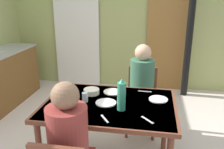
% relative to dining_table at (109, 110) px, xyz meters
% --- Properties ---
extents(wall_back, '(4.46, 0.10, 2.51)m').
position_rel_dining_table_xyz_m(wall_back, '(-0.29, 2.55, 0.57)').
color(wall_back, tan).
rests_on(wall_back, ground_plane).
extents(door_wooden, '(0.80, 0.05, 2.00)m').
position_rel_dining_table_xyz_m(door_wooden, '(0.67, 2.47, 0.32)').
color(door_wooden, olive).
rests_on(door_wooden, ground_plane).
extents(stove_pipe_column, '(0.12, 0.12, 2.51)m').
position_rel_dining_table_xyz_m(stove_pipe_column, '(1.01, 2.20, 0.57)').
color(stove_pipe_column, black).
rests_on(stove_pipe_column, ground_plane).
extents(curtain_panel, '(0.90, 0.03, 2.11)m').
position_rel_dining_table_xyz_m(curtain_panel, '(-1.11, 2.45, 0.37)').
color(curtain_panel, white).
rests_on(curtain_panel, ground_plane).
extents(dining_table, '(1.31, 0.95, 0.76)m').
position_rel_dining_table_xyz_m(dining_table, '(0.00, 0.00, 0.00)').
color(dining_table, brown).
rests_on(dining_table, ground_plane).
extents(chair_far_diner, '(0.40, 0.40, 0.87)m').
position_rel_dining_table_xyz_m(chair_far_diner, '(0.28, 0.83, -0.18)').
color(chair_far_diner, brown).
rests_on(chair_far_diner, ground_plane).
extents(person_near_diner, '(0.30, 0.37, 0.77)m').
position_rel_dining_table_xyz_m(person_near_diner, '(-0.18, -0.69, 0.10)').
color(person_near_diner, maroon).
rests_on(person_near_diner, ground_plane).
extents(person_far_diner, '(0.30, 0.37, 0.77)m').
position_rel_dining_table_xyz_m(person_far_diner, '(0.28, 0.69, 0.10)').
color(person_far_diner, '#3F5D4B').
rests_on(person_far_diner, ground_plane).
extents(water_bottle_green_near, '(0.08, 0.08, 0.30)m').
position_rel_dining_table_xyz_m(water_bottle_green_near, '(0.14, -0.12, 0.22)').
color(water_bottle_green_near, '#318F6E').
rests_on(water_bottle_green_near, dining_table).
extents(serving_bowl_center, '(0.17, 0.17, 0.05)m').
position_rel_dining_table_xyz_m(serving_bowl_center, '(-0.23, 0.20, 0.10)').
color(serving_bowl_center, silver).
rests_on(serving_bowl_center, dining_table).
extents(dinner_plate_near_left, '(0.21, 0.21, 0.01)m').
position_rel_dining_table_xyz_m(dinner_plate_near_left, '(-0.03, -0.01, 0.08)').
color(dinner_plate_near_left, white).
rests_on(dinner_plate_near_left, dining_table).
extents(dinner_plate_near_right, '(0.19, 0.19, 0.01)m').
position_rel_dining_table_xyz_m(dinner_plate_near_right, '(0.48, 0.16, 0.08)').
color(dinner_plate_near_right, white).
rests_on(dinner_plate_near_right, dining_table).
extents(dinner_plate_far_center, '(0.20, 0.20, 0.01)m').
position_rel_dining_table_xyz_m(dinner_plate_far_center, '(-0.02, 0.28, 0.08)').
color(dinner_plate_far_center, white).
rests_on(dinner_plate_far_center, dining_table).
extents(drinking_glass_by_near_diner, '(0.06, 0.06, 0.11)m').
position_rel_dining_table_xyz_m(drinking_glass_by_near_diner, '(-0.28, -0.34, 0.13)').
color(drinking_glass_by_near_diner, silver).
rests_on(drinking_glass_by_near_diner, dining_table).
extents(drinking_glass_by_far_diner, '(0.06, 0.06, 0.10)m').
position_rel_dining_table_xyz_m(drinking_glass_by_far_diner, '(-0.25, -0.01, 0.12)').
color(drinking_glass_by_far_diner, silver).
rests_on(drinking_glass_by_far_diner, dining_table).
extents(bread_plate_sliced, '(0.19, 0.19, 0.02)m').
position_rel_dining_table_xyz_m(bread_plate_sliced, '(-0.43, -0.25, 0.09)').
color(bread_plate_sliced, '#DBB77A').
rests_on(bread_plate_sliced, dining_table).
extents(cutlery_knife_near, '(0.10, 0.13, 0.00)m').
position_rel_dining_table_xyz_m(cutlery_knife_near, '(0.02, -0.33, 0.08)').
color(cutlery_knife_near, silver).
rests_on(cutlery_knife_near, dining_table).
extents(cutlery_fork_near, '(0.11, 0.12, 0.00)m').
position_rel_dining_table_xyz_m(cutlery_fork_near, '(0.38, -0.28, 0.08)').
color(cutlery_fork_near, silver).
rests_on(cutlery_fork_near, dining_table).
extents(cutlery_knife_far, '(0.15, 0.02, 0.00)m').
position_rel_dining_table_xyz_m(cutlery_knife_far, '(0.33, 0.36, 0.08)').
color(cutlery_knife_far, silver).
rests_on(cutlery_knife_far, dining_table).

